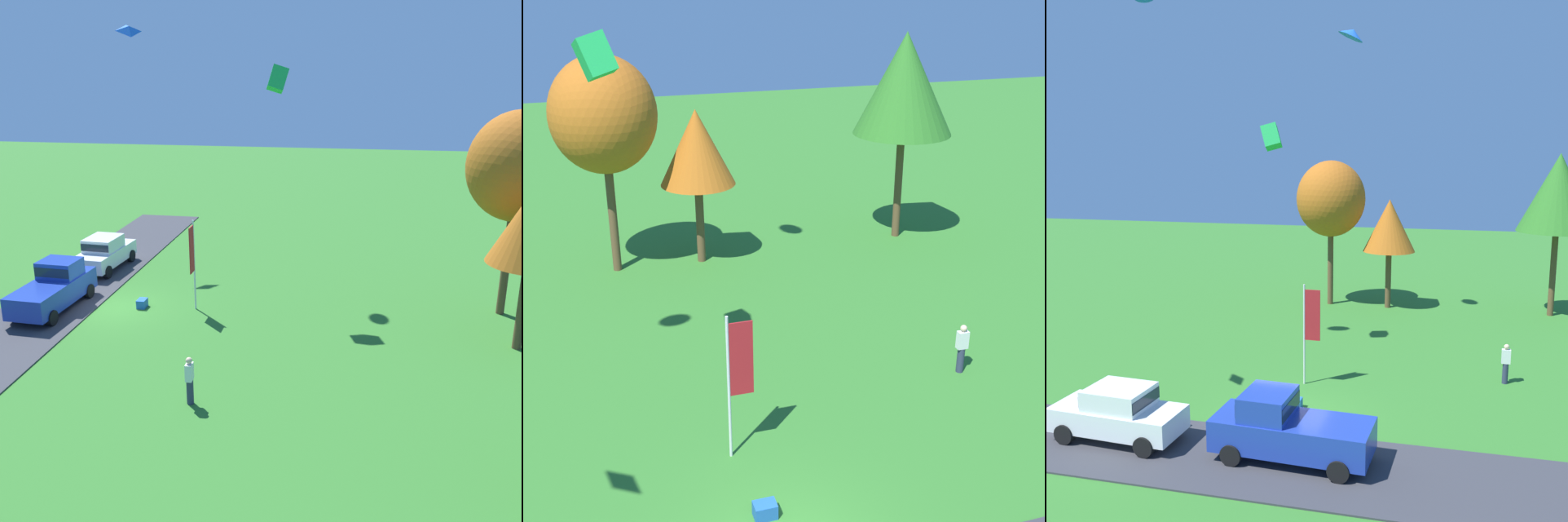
% 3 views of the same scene
% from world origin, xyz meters
% --- Properties ---
extents(ground_plane, '(120.00, 120.00, 0.00)m').
position_xyz_m(ground_plane, '(0.00, 0.00, 0.00)').
color(ground_plane, '#337528').
extents(pavement_strip, '(36.00, 4.40, 0.06)m').
position_xyz_m(pavement_strip, '(0.00, -2.95, 0.03)').
color(pavement_strip, '#38383D').
rests_on(pavement_strip, ground).
extents(car_sedan_by_flagpole, '(4.50, 2.16, 1.84)m').
position_xyz_m(car_sedan_by_flagpole, '(-5.27, -2.66, 1.04)').
color(car_sedan_by_flagpole, white).
rests_on(car_sedan_by_flagpole, ground).
extents(car_pickup_near_entrance, '(5.09, 2.25, 2.14)m').
position_xyz_m(car_pickup_near_entrance, '(0.55, -2.61, 1.11)').
color(car_pickup_near_entrance, '#1E389E').
rests_on(car_pickup_near_entrance, ground).
extents(person_beside_suv, '(0.36, 0.24, 1.71)m').
position_xyz_m(person_beside_suv, '(7.68, 5.90, 0.88)').
color(person_beside_suv, '#2D334C').
rests_on(person_beside_suv, ground).
extents(tree_right_of_center, '(4.33, 4.33, 9.14)m').
position_xyz_m(tree_right_of_center, '(-2.31, 17.79, 6.73)').
color(tree_right_of_center, brown).
rests_on(tree_right_of_center, ground).
extents(tree_far_left, '(3.22, 3.22, 6.79)m').
position_xyz_m(tree_far_left, '(1.39, 17.72, 5.14)').
color(tree_far_left, brown).
rests_on(tree_far_left, ground).
extents(tree_far_right, '(4.54, 4.54, 9.59)m').
position_xyz_m(tree_far_right, '(11.08, 18.11, 7.29)').
color(tree_far_right, brown).
rests_on(tree_far_right, ground).
extents(flag_banner, '(0.71, 0.08, 4.27)m').
position_xyz_m(flag_banner, '(-0.28, 3.84, 2.70)').
color(flag_banner, silver).
rests_on(flag_banner, ground).
extents(cooler_box, '(0.56, 0.40, 0.40)m').
position_xyz_m(cooler_box, '(-0.26, 1.30, 0.20)').
color(cooler_box, blue).
rests_on(cooler_box, ground).
extents(kite_box_trailing_tail, '(1.09, 1.08, 1.32)m').
position_xyz_m(kite_box_trailing_tail, '(-2.92, 7.29, 10.29)').
color(kite_box_trailing_tail, green).
extents(kite_delta_topmost, '(1.60, 1.56, 0.95)m').
position_xyz_m(kite_delta_topmost, '(-0.36, 13.65, 15.82)').
color(kite_delta_topmost, blue).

